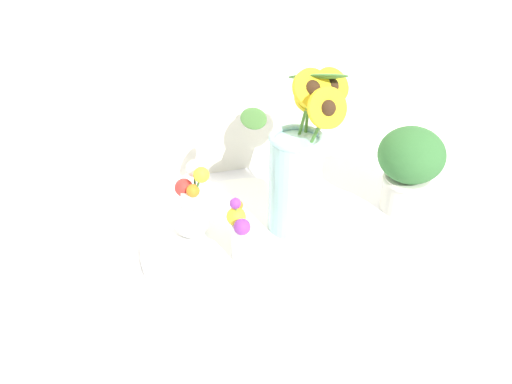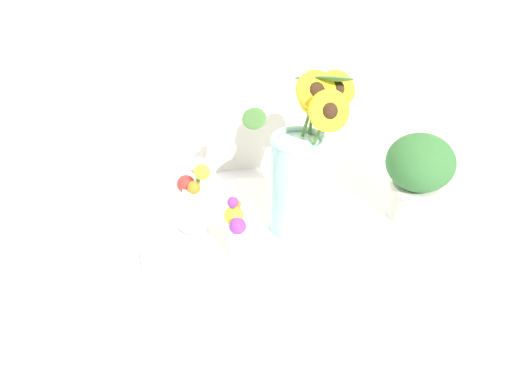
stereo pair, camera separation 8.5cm
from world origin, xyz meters
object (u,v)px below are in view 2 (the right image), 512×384
Objects in this scene: mason_jar_sunflowers at (300,172)px; vase_bulb_right at (193,205)px; serving_tray at (256,240)px; potted_plant at (418,173)px; vase_small_center at (240,233)px.

mason_jar_sunflowers reaches higher than vase_bulb_right.
potted_plant is (0.40, 0.04, 0.12)m from serving_tray.
mason_jar_sunflowers is 0.30m from potted_plant.
mason_jar_sunflowers reaches higher than vase_small_center.
mason_jar_sunflowers reaches higher than potted_plant.
vase_bulb_right reaches higher than serving_tray.
vase_bulb_right is at bearing 173.06° from mason_jar_sunflowers.
vase_bulb_right is (-0.14, 0.05, 0.08)m from serving_tray.
serving_tray is at bearing 52.76° from vase_small_center.
mason_jar_sunflowers is 0.19m from vase_small_center.
vase_small_center is 0.79× the size of vase_bulb_right.
serving_tray is 0.19m from mason_jar_sunflowers.
vase_small_center is at bearing -167.84° from potted_plant.
vase_bulb_right is at bearing 129.40° from vase_small_center.
mason_jar_sunflowers is at bearing -6.94° from vase_bulb_right.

